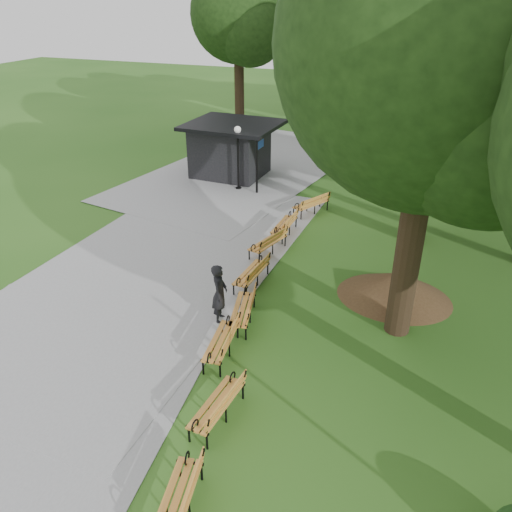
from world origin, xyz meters
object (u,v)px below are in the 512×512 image
at_px(bench_2, 221,342).
at_px(bench_3, 242,309).
at_px(kiosk, 230,149).
at_px(person, 220,294).
at_px(dirt_mound, 395,285).
at_px(bench_1, 217,404).
at_px(bench_7, 311,204).
at_px(bench_0, 177,500).
at_px(bench_6, 284,225).
at_px(bench_4, 251,273).
at_px(lamp_post, 238,144).
at_px(bench_5, 268,243).
at_px(lawn_tree_0, 441,47).

distance_m(bench_2, bench_3, 1.59).
bearing_deg(kiosk, person, -65.67).
bearing_deg(dirt_mound, person, -146.54).
distance_m(person, bench_2, 1.66).
height_order(bench_1, bench_7, same).
bearing_deg(kiosk, bench_0, -67.26).
xyz_separation_m(bench_1, bench_6, (-1.53, 9.65, 0.00)).
bearing_deg(bench_2, bench_4, -178.44).
relative_size(bench_6, bench_7, 1.00).
bearing_deg(bench_4, dirt_mound, 105.32).
distance_m(bench_3, bench_4, 2.08).
height_order(lamp_post, bench_5, lamp_post).
bearing_deg(bench_5, bench_6, -167.16).
height_order(bench_3, bench_7, same).
relative_size(bench_0, bench_1, 1.00).
relative_size(dirt_mound, bench_2, 1.55).
xyz_separation_m(kiosk, bench_5, (4.69, -7.55, -0.93)).
bearing_deg(lamp_post, bench_7, -22.40).
xyz_separation_m(kiosk, bench_4, (4.94, -9.83, -0.93)).
relative_size(bench_3, bench_6, 1.00).
bearing_deg(bench_6, dirt_mound, 57.60).
distance_m(bench_2, bench_6, 7.60).
distance_m(lamp_post, bench_1, 14.78).
height_order(bench_0, bench_5, same).
xyz_separation_m(bench_1, bench_3, (-0.87, 3.67, 0.00)).
distance_m(person, dirt_mound, 5.49).
bearing_deg(kiosk, lamp_post, -53.88).
relative_size(kiosk, bench_7, 2.30).
xyz_separation_m(person, bench_7, (0.38, 8.57, -0.47)).
xyz_separation_m(bench_3, bench_5, (-0.75, 4.29, 0.00)).
height_order(kiosk, bench_1, kiosk).
distance_m(dirt_mound, bench_1, 7.22).
distance_m(bench_6, bench_7, 2.48).
bearing_deg(bench_7, bench_4, 25.57).
height_order(bench_0, bench_6, same).
xyz_separation_m(bench_7, lawn_tree_0, (4.47, -7.23, 7.00)).
relative_size(person, bench_5, 0.96).
distance_m(bench_1, bench_6, 9.77).
height_order(lamp_post, bench_7, lamp_post).
bearing_deg(bench_3, person, -90.00).
xyz_separation_m(kiosk, bench_1, (6.31, -15.51, -0.93)).
relative_size(dirt_mound, lawn_tree_0, 0.27).
xyz_separation_m(dirt_mound, bench_6, (-4.60, 3.11, -0.01)).
bearing_deg(lawn_tree_0, bench_6, 135.53).
bearing_deg(lawn_tree_0, kiosk, 132.18).
xyz_separation_m(kiosk, bench_0, (6.61, -17.91, -0.93)).
distance_m(bench_2, bench_4, 3.64).
height_order(bench_5, bench_6, same).
bearing_deg(bench_7, lamp_post, -84.57).
relative_size(kiosk, bench_4, 2.30).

